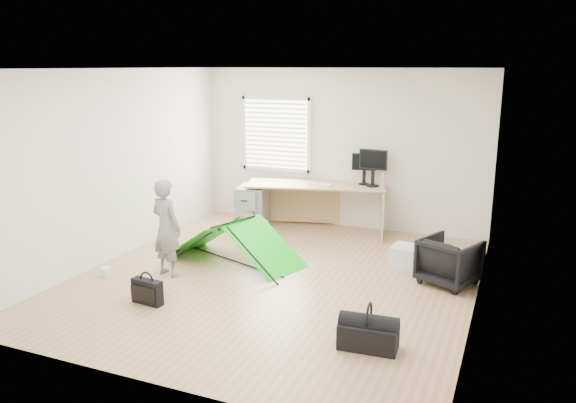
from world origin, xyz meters
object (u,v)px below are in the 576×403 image
at_px(desk, 316,207).
at_px(storage_crate, 412,258).
at_px(monitor_right, 373,173).
at_px(kite, 234,242).
at_px(laptop_bag, 147,292).
at_px(monitor_left, 364,173).
at_px(filing_cabinet, 253,207).
at_px(office_chair, 449,261).
at_px(person, 166,228).
at_px(duffel_bag, 368,336).
at_px(thermos, 384,180).

bearing_deg(desk, storage_crate, -48.83).
xyz_separation_m(monitor_right, kite, (-1.44, -2.17, -0.72)).
xyz_separation_m(desk, laptop_bag, (-0.77, -3.67, -0.25)).
relative_size(monitor_left, storage_crate, 0.75).
height_order(filing_cabinet, kite, filing_cabinet).
xyz_separation_m(kite, laptop_bag, (-0.26, -1.67, -0.15)).
bearing_deg(office_chair, monitor_left, -25.48).
height_order(desk, person, person).
bearing_deg(duffel_bag, filing_cabinet, 126.62).
relative_size(desk, monitor_right, 4.93).
bearing_deg(laptop_bag, office_chair, 38.12).
bearing_deg(person, filing_cabinet, -77.54).
bearing_deg(filing_cabinet, monitor_right, 1.09).
height_order(desk, office_chair, desk).
bearing_deg(thermos, kite, -128.00).
relative_size(person, storage_crate, 2.42).
bearing_deg(thermos, duffel_bag, -78.43).
relative_size(thermos, laptop_bag, 0.67).
relative_size(monitor_left, thermos, 1.52).
distance_m(kite, storage_crate, 2.50).
distance_m(thermos, person, 3.64).
bearing_deg(laptop_bag, person, 115.48).
relative_size(desk, kite, 1.21).
xyz_separation_m(monitor_left, laptop_bag, (-1.52, -3.94, -0.84)).
bearing_deg(monitor_left, filing_cabinet, -174.02).
bearing_deg(desk, laptop_bag, -116.58).
distance_m(desk, kite, 2.06).
height_order(thermos, laptop_bag, thermos).
distance_m(thermos, kite, 2.73).
bearing_deg(monitor_left, thermos, -36.64).
bearing_deg(thermos, monitor_left, 154.62).
bearing_deg(monitor_right, thermos, -15.03).
bearing_deg(laptop_bag, monitor_left, 74.81).
relative_size(office_chair, storage_crate, 1.23).
relative_size(office_chair, person, 0.51).
height_order(desk, duffel_bag, desk).
height_order(monitor_right, storage_crate, monitor_right).
xyz_separation_m(filing_cabinet, monitor_left, (1.80, 0.56, 0.62)).
distance_m(monitor_right, thermos, 0.23).
bearing_deg(laptop_bag, storage_crate, 48.17).
distance_m(monitor_left, laptop_bag, 4.31).
xyz_separation_m(desk, monitor_right, (0.93, 0.18, 0.62)).
height_order(storage_crate, duffel_bag, storage_crate).
xyz_separation_m(storage_crate, duffel_bag, (0.03, -2.45, -0.03)).
distance_m(person, duffel_bag, 3.18).
bearing_deg(person, office_chair, -148.97).
height_order(monitor_right, office_chair, monitor_right).
height_order(person, laptop_bag, person).
bearing_deg(thermos, person, -127.56).
distance_m(filing_cabinet, monitor_left, 1.99).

